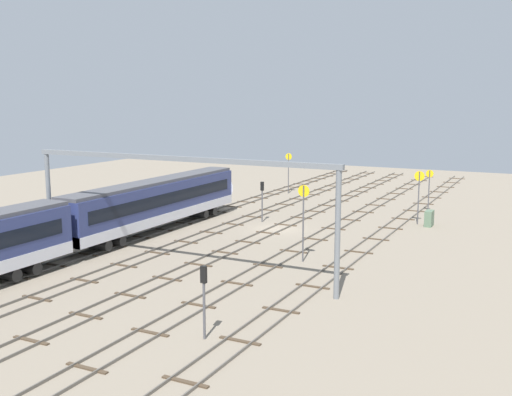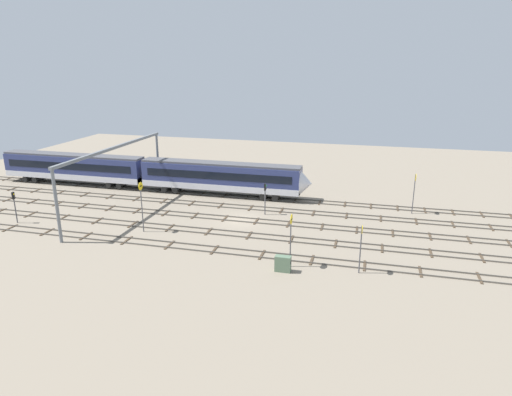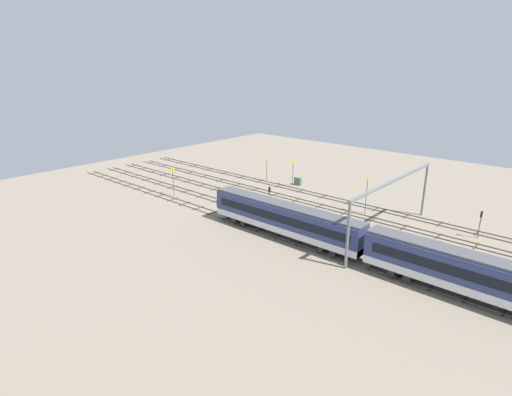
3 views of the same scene
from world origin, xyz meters
TOP-DOWN VIEW (x-y plane):
  - ground_plane at (0.00, 0.00)m, footprint 114.51×114.51m
  - track_near_foreground at (-0.00, -9.80)m, footprint 98.51×2.40m
  - track_second_near at (-0.00, -4.90)m, footprint 98.51×2.40m
  - track_middle at (-0.00, 0.00)m, footprint 98.51×2.40m
  - track_second_far at (0.00, 4.90)m, footprint 98.51×2.40m
  - track_with_train at (0.00, 9.80)m, footprint 98.51×2.40m
  - train at (-17.79, 9.80)m, footprint 50.40×3.24m
  - overhead_gantry at (-17.12, 0.10)m, footprint 0.40×24.84m
  - speed_sign_near_foreground at (21.09, 8.04)m, footprint 0.14×0.88m
  - speed_sign_mid_trackside at (-9.87, -6.76)m, footprint 0.14×0.93m
  - speed_sign_far_trackside at (8.50, -11.70)m, footprint 0.14×1.00m
  - speed_sign_distant_end at (15.08, -11.46)m, footprint 0.14×0.81m
  - signal_light_trackside_approach at (-26.44, -7.97)m, footprint 0.31×0.32m
  - signal_light_trackside_departure at (2.50, 2.82)m, footprint 0.31×0.32m
  - relay_cabinet at (8.02, -12.92)m, footprint 1.53×0.70m

SIDE VIEW (x-z plane):
  - ground_plane at x=0.00m, z-range 0.00..0.00m
  - track_with_train at x=0.00m, z-range -0.01..0.15m
  - track_middle at x=0.00m, z-range -0.01..0.15m
  - track_second_far at x=0.00m, z-range -0.01..0.15m
  - track_second_near at x=0.00m, z-range -0.01..0.15m
  - track_near_foreground at x=0.00m, z-range -0.01..0.15m
  - relay_cabinet at x=8.02m, z-range 0.00..1.57m
  - signal_light_trackside_approach at x=-26.44m, z-range 0.64..4.62m
  - train at x=-17.79m, z-range 0.26..5.06m
  - signal_light_trackside_departure at x=2.50m, z-range 0.66..4.83m
  - speed_sign_distant_end at x=15.08m, z-range 0.65..5.45m
  - speed_sign_near_foreground at x=21.09m, z-range 0.75..6.12m
  - speed_sign_far_trackside at x=8.50m, z-range 0.86..6.25m
  - speed_sign_mid_trackside at x=-9.87m, z-range 0.84..6.86m
  - overhead_gantry at x=-17.12m, z-range 2.48..11.04m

